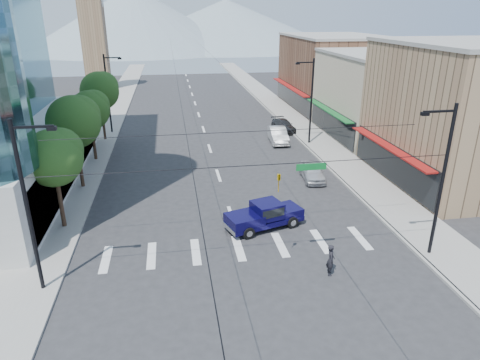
# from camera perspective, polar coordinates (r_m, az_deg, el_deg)

# --- Properties ---
(ground) EXTENTS (160.00, 160.00, 0.00)m
(ground) POSITION_cam_1_polar(r_m,az_deg,el_deg) (25.04, 0.83, -10.77)
(ground) COLOR #28282B
(ground) RESTS_ON ground
(sidewalk_left) EXTENTS (4.00, 120.00, 0.15)m
(sidewalk_left) POSITION_cam_1_polar(r_m,az_deg,el_deg) (62.81, -16.76, 8.41)
(sidewalk_left) COLOR gray
(sidewalk_left) RESTS_ON ground
(sidewalk_right) EXTENTS (4.00, 120.00, 0.15)m
(sidewalk_right) POSITION_cam_1_polar(r_m,az_deg,el_deg) (64.22, 5.23, 9.51)
(sidewalk_right) COLOR gray
(sidewalk_right) RESTS_ON ground
(shop_near) EXTENTS (12.00, 14.00, 11.00)m
(shop_near) POSITION_cam_1_polar(r_m,az_deg,el_deg) (39.70, 28.02, 7.59)
(shop_near) COLOR #8C6B4C
(shop_near) RESTS_ON ground
(shop_mid) EXTENTS (12.00, 14.00, 9.00)m
(shop_mid) POSITION_cam_1_polar(r_m,az_deg,el_deg) (51.50, 18.71, 10.51)
(shop_mid) COLOR tan
(shop_mid) RESTS_ON ground
(shop_far) EXTENTS (12.00, 18.00, 10.00)m
(shop_far) POSITION_cam_1_polar(r_m,az_deg,el_deg) (65.83, 12.34, 13.76)
(shop_far) COLOR brown
(shop_far) RESTS_ON ground
(clock_tower) EXTENTS (4.80, 4.80, 20.40)m
(clock_tower) POSITION_cam_1_polar(r_m,az_deg,el_deg) (83.84, -19.02, 18.59)
(clock_tower) COLOR #8C6B4C
(clock_tower) RESTS_ON ground
(mountain_left) EXTENTS (80.00, 80.00, 22.00)m
(mountain_left) POSITION_cam_1_polar(r_m,az_deg,el_deg) (171.21, -13.88, 20.18)
(mountain_left) COLOR gray
(mountain_left) RESTS_ON ground
(mountain_right) EXTENTS (90.00, 90.00, 18.00)m
(mountain_right) POSITION_cam_1_polar(r_m,az_deg,el_deg) (182.43, -1.88, 20.17)
(mountain_right) COLOR gray
(mountain_right) RESTS_ON ground
(tree_near) EXTENTS (3.65, 3.64, 6.71)m
(tree_near) POSITION_cam_1_polar(r_m,az_deg,el_deg) (29.13, -23.39, 2.99)
(tree_near) COLOR black
(tree_near) RESTS_ON ground
(tree_midnear) EXTENTS (4.09, 4.09, 7.52)m
(tree_midnear) POSITION_cam_1_polar(r_m,az_deg,el_deg) (35.57, -21.07, 7.46)
(tree_midnear) COLOR black
(tree_midnear) RESTS_ON ground
(tree_midfar) EXTENTS (3.65, 3.64, 6.71)m
(tree_midfar) POSITION_cam_1_polar(r_m,az_deg,el_deg) (42.41, -19.23, 8.95)
(tree_midfar) COLOR black
(tree_midfar) RESTS_ON ground
(tree_far) EXTENTS (4.09, 4.09, 7.52)m
(tree_far) POSITION_cam_1_polar(r_m,az_deg,el_deg) (49.10, -18.06, 11.39)
(tree_far) COLOR black
(tree_far) RESTS_ON ground
(signal_rig) EXTENTS (21.80, 0.20, 9.00)m
(signal_rig) POSITION_cam_1_polar(r_m,az_deg,el_deg) (22.02, 1.84, -1.85)
(signal_rig) COLOR black
(signal_rig) RESTS_ON ground
(lamp_pole_nw) EXTENTS (2.00, 0.25, 9.00)m
(lamp_pole_nw) POSITION_cam_1_polar(r_m,az_deg,el_deg) (51.98, -17.10, 11.28)
(lamp_pole_nw) COLOR black
(lamp_pole_nw) RESTS_ON ground
(lamp_pole_ne) EXTENTS (2.00, 0.25, 9.00)m
(lamp_pole_ne) POSITION_cam_1_polar(r_m,az_deg,el_deg) (45.97, 9.36, 10.69)
(lamp_pole_ne) COLOR black
(lamp_pole_ne) RESTS_ON ground
(pickup_truck) EXTENTS (5.54, 3.32, 1.77)m
(pickup_truck) POSITION_cam_1_polar(r_m,az_deg,el_deg) (28.25, 3.24, -4.66)
(pickup_truck) COLOR #0B0738
(pickup_truck) RESTS_ON ground
(pedestrian) EXTENTS (0.55, 0.73, 1.81)m
(pedestrian) POSITION_cam_1_polar(r_m,az_deg,el_deg) (23.97, 11.99, -10.36)
(pedestrian) COLOR black
(pedestrian) RESTS_ON ground
(parked_car_near) EXTENTS (2.10, 4.35, 1.43)m
(parked_car_near) POSITION_cam_1_polar(r_m,az_deg,el_deg) (36.84, 9.60, 1.13)
(parked_car_near) COLOR silver
(parked_car_near) RESTS_ON ground
(parked_car_mid) EXTENTS (2.09, 5.11, 1.65)m
(parked_car_mid) POSITION_cam_1_polar(r_m,az_deg,el_deg) (47.13, 5.06, 6.01)
(parked_car_mid) COLOR #B9B9B9
(parked_car_mid) RESTS_ON ground
(parked_car_far) EXTENTS (2.36, 4.82, 1.35)m
(parked_car_far) POSITION_cam_1_polar(r_m,az_deg,el_deg) (51.79, 5.80, 7.24)
(parked_car_far) COLOR #2A2A2C
(parked_car_far) RESTS_ON ground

